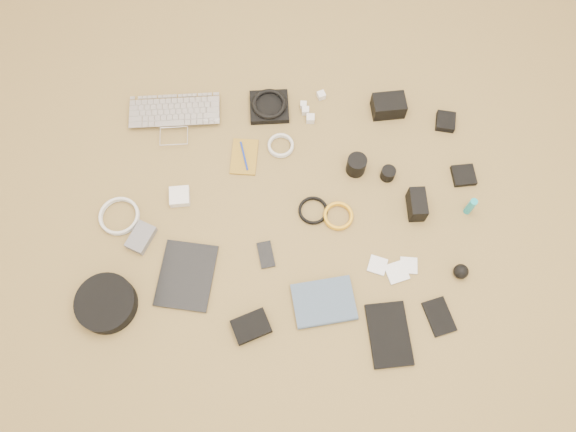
{
  "coord_description": "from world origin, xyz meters",
  "views": [
    {
      "loc": [
        0.01,
        -0.8,
        2.01
      ],
      "look_at": [
        -0.01,
        -0.01,
        0.02
      ],
      "focal_mm": 35.0,
      "sensor_mm": 36.0,
      "label": 1
    }
  ],
  "objects_px": {
    "dslr_camera": "(388,106)",
    "paperback": "(328,324)",
    "phone": "(266,255)",
    "laptop": "(175,123)",
    "tablet": "(186,276)",
    "headphone_case": "(106,303)"
  },
  "relations": [
    {
      "from": "dslr_camera",
      "to": "tablet",
      "type": "xyz_separation_m",
      "value": [
        -0.77,
        -0.73,
        -0.03
      ]
    },
    {
      "from": "paperback",
      "to": "dslr_camera",
      "type": "bearing_deg",
      "value": -26.34
    },
    {
      "from": "laptop",
      "to": "paperback",
      "type": "xyz_separation_m",
      "value": [
        0.63,
        -0.81,
        -0.0
      ]
    },
    {
      "from": "dslr_camera",
      "to": "paperback",
      "type": "xyz_separation_m",
      "value": [
        -0.24,
        -0.9,
        -0.03
      ]
    },
    {
      "from": "tablet",
      "to": "laptop",
      "type": "bearing_deg",
      "value": 105.67
    },
    {
      "from": "tablet",
      "to": "paperback",
      "type": "distance_m",
      "value": 0.55
    },
    {
      "from": "dslr_camera",
      "to": "phone",
      "type": "xyz_separation_m",
      "value": [
        -0.48,
        -0.64,
        -0.03
      ]
    },
    {
      "from": "dslr_camera",
      "to": "headphone_case",
      "type": "height_order",
      "value": "dslr_camera"
    },
    {
      "from": "dslr_camera",
      "to": "headphone_case",
      "type": "bearing_deg",
      "value": -148.58
    },
    {
      "from": "dslr_camera",
      "to": "paperback",
      "type": "distance_m",
      "value": 0.93
    },
    {
      "from": "laptop",
      "to": "phone",
      "type": "distance_m",
      "value": 0.68
    },
    {
      "from": "dslr_camera",
      "to": "tablet",
      "type": "relative_size",
      "value": 0.52
    },
    {
      "from": "tablet",
      "to": "paperback",
      "type": "height_order",
      "value": "paperback"
    },
    {
      "from": "phone",
      "to": "tablet",
      "type": "bearing_deg",
      "value": -176.21
    },
    {
      "from": "tablet",
      "to": "headphone_case",
      "type": "distance_m",
      "value": 0.3
    },
    {
      "from": "laptop",
      "to": "dslr_camera",
      "type": "bearing_deg",
      "value": 1.11
    },
    {
      "from": "tablet",
      "to": "paperback",
      "type": "relative_size",
      "value": 1.16
    },
    {
      "from": "headphone_case",
      "to": "paperback",
      "type": "distance_m",
      "value": 0.8
    },
    {
      "from": "dslr_camera",
      "to": "phone",
      "type": "relative_size",
      "value": 1.28
    },
    {
      "from": "headphone_case",
      "to": "paperback",
      "type": "bearing_deg",
      "value": -3.55
    },
    {
      "from": "laptop",
      "to": "dslr_camera",
      "type": "distance_m",
      "value": 0.88
    },
    {
      "from": "laptop",
      "to": "dslr_camera",
      "type": "xyz_separation_m",
      "value": [
        0.88,
        0.09,
        0.02
      ]
    }
  ]
}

